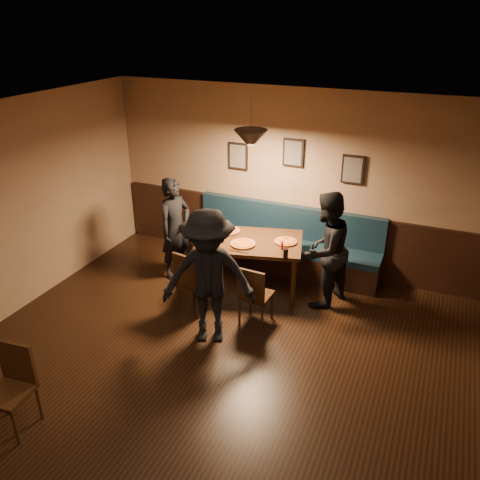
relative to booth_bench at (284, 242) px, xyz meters
The scene contains 24 objects.
floor 3.24m from the booth_bench, 90.00° to the right, with size 7.00×7.00×0.00m, color black.
ceiling 3.94m from the booth_bench, 90.00° to the right, with size 7.00×7.00×0.00m, color silver.
wall_back 0.95m from the booth_bench, 90.00° to the left, with size 6.00×6.00×0.00m, color #8C704F.
wainscot 0.27m from the booth_bench, 90.00° to the left, with size 5.88×0.06×1.00m, color black.
booth_bench is the anchor object (origin of this frame).
picture_left 1.52m from the booth_bench, 163.30° to the left, with size 0.32×0.04×0.42m, color black.
picture_center 1.38m from the booth_bench, 90.00° to the left, with size 0.32×0.04×0.42m, color black.
picture_right 1.52m from the booth_bench, 16.70° to the left, with size 0.32×0.04×0.42m, color black.
pendant_lamp 1.92m from the booth_bench, 110.39° to the right, with size 0.44×0.44×0.25m, color black.
dining_table 0.80m from the booth_bench, 110.39° to the right, with size 1.48×0.95×0.79m, color black.
chair_near_left 1.73m from the booth_bench, 115.69° to the right, with size 0.40×0.40×0.90m, color black, non-canonical shape.
chair_near_right 1.52m from the booth_bench, 84.99° to the right, with size 0.38×0.38×0.86m, color black, non-canonical shape.
diner_left 1.70m from the booth_bench, 151.10° to the right, with size 0.58×0.38×1.58m, color black.
diner_right 1.11m from the booth_bench, 40.32° to the right, with size 0.80×0.63×1.65m, color black.
diner_front 2.12m from the booth_bench, 97.37° to the right, with size 1.13×0.65×1.75m, color black.
pizza_a 0.94m from the booth_bench, 138.82° to the right, with size 0.32×0.32×0.04m, color orange.
pizza_b 1.02m from the booth_bench, 108.39° to the right, with size 0.35×0.35×0.04m, color orange.
pizza_c 0.72m from the booth_bench, 70.14° to the right, with size 0.31×0.31×0.04m, color orange.
soda_glass 1.20m from the booth_bench, 70.92° to the right, with size 0.07×0.07×0.14m, color black.
tabasco_bottle 0.94m from the booth_bench, 73.85° to the right, with size 0.03×0.03×0.13m, color #9A0514.
napkin_a 1.06m from the booth_bench, 152.47° to the right, with size 0.14×0.14×0.01m, color #1F7621.
napkin_b 1.38m from the booth_bench, 128.36° to the right, with size 0.15×0.15×0.01m, color #1C691F.
cutlery_set 1.22m from the booth_bench, 103.73° to the right, with size 0.02×0.18×0.00m, color silver.
cafe_chair_far 4.38m from the booth_bench, 108.43° to the right, with size 0.40×0.40×0.90m, color black, non-canonical shape.
Camera 1 is at (2.10, -3.38, 3.78)m, focal length 36.53 mm.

